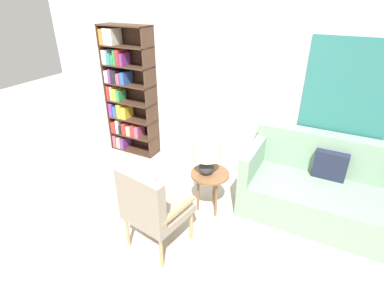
# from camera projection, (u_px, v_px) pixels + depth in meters

# --- Properties ---
(ground_plane) EXTENTS (14.00, 14.00, 0.00)m
(ground_plane) POSITION_uv_depth(u_px,v_px,m) (151.00, 261.00, 3.01)
(ground_plane) COLOR #B2A899
(wall_back) EXTENTS (6.40, 0.08, 2.70)m
(wall_back) POSITION_uv_depth(u_px,v_px,m) (233.00, 81.00, 3.98)
(wall_back) COLOR silver
(wall_back) RESTS_ON ground_plane
(bookshelf) EXTENTS (0.80, 0.30, 2.00)m
(bookshelf) POSITION_uv_depth(u_px,v_px,m) (125.00, 93.00, 4.70)
(bookshelf) COLOR #422B1E
(bookshelf) RESTS_ON ground_plane
(armchair) EXTENTS (0.63, 0.64, 0.95)m
(armchair) POSITION_uv_depth(u_px,v_px,m) (150.00, 206.00, 2.91)
(armchair) COLOR tan
(armchair) RESTS_ON ground_plane
(couch) EXTENTS (1.81, 0.92, 0.92)m
(couch) POSITION_uv_depth(u_px,v_px,m) (324.00, 190.00, 3.51)
(couch) COLOR gray
(couch) RESTS_ON ground_plane
(side_table) EXTENTS (0.45, 0.45, 0.53)m
(side_table) POSITION_uv_depth(u_px,v_px,m) (210.00, 178.00, 3.51)
(side_table) COLOR brown
(side_table) RESTS_ON ground_plane
(table_lamp) EXTENTS (0.31, 0.31, 0.41)m
(table_lamp) POSITION_uv_depth(u_px,v_px,m) (207.00, 154.00, 3.35)
(table_lamp) COLOR #2D2D33
(table_lamp) RESTS_ON side_table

